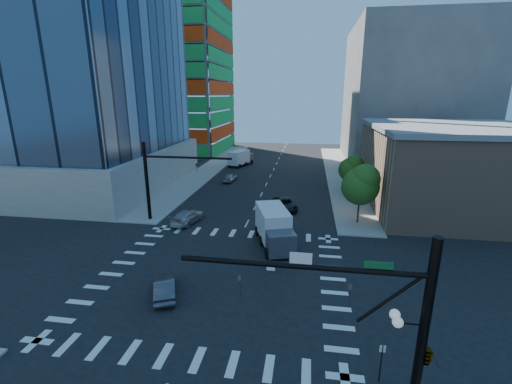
# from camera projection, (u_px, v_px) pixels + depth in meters

# --- Properties ---
(ground) EXTENTS (160.00, 160.00, 0.00)m
(ground) POSITION_uv_depth(u_px,v_px,m) (221.00, 277.00, 27.73)
(ground) COLOR black
(ground) RESTS_ON ground
(road_markings) EXTENTS (20.00, 20.00, 0.01)m
(road_markings) POSITION_uv_depth(u_px,v_px,m) (221.00, 277.00, 27.72)
(road_markings) COLOR silver
(road_markings) RESTS_ON ground
(sidewalk_ne) EXTENTS (5.00, 60.00, 0.15)m
(sidewalk_ne) POSITION_uv_depth(u_px,v_px,m) (339.00, 173.00, 63.89)
(sidewalk_ne) COLOR gray
(sidewalk_ne) RESTS_ON ground
(sidewalk_nw) EXTENTS (5.00, 60.00, 0.15)m
(sidewalk_nw) POSITION_uv_depth(u_px,v_px,m) (210.00, 169.00, 67.55)
(sidewalk_nw) COLOR gray
(sidewalk_nw) RESTS_ON ground
(construction_building) EXTENTS (25.16, 34.50, 70.60)m
(construction_building) POSITION_uv_depth(u_px,v_px,m) (172.00, 51.00, 83.84)
(construction_building) COLOR slate
(construction_building) RESTS_ON ground
(commercial_building) EXTENTS (20.50, 22.50, 10.60)m
(commercial_building) POSITION_uv_depth(u_px,v_px,m) (454.00, 167.00, 43.51)
(commercial_building) COLOR #A57B60
(commercial_building) RESTS_ON ground
(bg_building_ne) EXTENTS (24.00, 30.00, 28.00)m
(bg_building_ne) POSITION_uv_depth(u_px,v_px,m) (408.00, 96.00, 72.20)
(bg_building_ne) COLOR #635D59
(bg_building_ne) RESTS_ON ground
(signal_mast_se) EXTENTS (10.51, 2.48, 9.00)m
(signal_mast_se) POSITION_uv_depth(u_px,v_px,m) (400.00, 330.00, 13.87)
(signal_mast_se) COLOR black
(signal_mast_se) RESTS_ON sidewalk_se
(signal_mast_nw) EXTENTS (10.20, 0.40, 9.00)m
(signal_mast_nw) POSITION_uv_depth(u_px,v_px,m) (159.00, 175.00, 38.61)
(signal_mast_nw) COLOR black
(signal_mast_nw) RESTS_ON sidewalk_nw
(tree_south) EXTENTS (4.16, 4.16, 6.82)m
(tree_south) POSITION_uv_depth(u_px,v_px,m) (362.00, 184.00, 37.80)
(tree_south) COLOR #382316
(tree_south) RESTS_ON sidewalk_ne
(tree_north) EXTENTS (3.54, 3.52, 5.78)m
(tree_north) POSITION_uv_depth(u_px,v_px,m) (352.00, 168.00, 49.35)
(tree_north) COLOR #382316
(tree_north) RESTS_ON sidewalk_ne
(no_parking_sign) EXTENTS (0.30, 0.06, 2.20)m
(no_parking_sign) POSITION_uv_depth(u_px,v_px,m) (381.00, 359.00, 17.22)
(no_parking_sign) COLOR black
(no_parking_sign) RESTS_ON ground
(car_nb_far) EXTENTS (3.90, 5.63, 1.43)m
(car_nb_far) POSITION_uv_depth(u_px,v_px,m) (285.00, 204.00, 43.78)
(car_nb_far) COLOR black
(car_nb_far) RESTS_ON ground
(car_sb_near) EXTENTS (3.13, 5.42, 1.48)m
(car_sb_near) POSITION_uv_depth(u_px,v_px,m) (188.00, 216.00, 39.24)
(car_sb_near) COLOR #B7B7B7
(car_sb_near) RESTS_ON ground
(car_sb_mid) EXTENTS (1.93, 4.25, 1.41)m
(car_sb_mid) POSITION_uv_depth(u_px,v_px,m) (230.00, 177.00, 57.94)
(car_sb_mid) COLOR #93959A
(car_sb_mid) RESTS_ON ground
(car_sb_cross) EXTENTS (2.99, 4.46, 1.39)m
(car_sb_cross) POSITION_uv_depth(u_px,v_px,m) (165.00, 287.00, 24.99)
(car_sb_cross) COLOR #424247
(car_sb_cross) RESTS_ON ground
(box_truck_near) EXTENTS (4.74, 7.18, 3.48)m
(box_truck_near) POSITION_uv_depth(u_px,v_px,m) (275.00, 231.00, 33.01)
(box_truck_near) COLOR black
(box_truck_near) RESTS_ON ground
(box_truck_far) EXTENTS (4.59, 6.68, 3.23)m
(box_truck_far) POSITION_uv_depth(u_px,v_px,m) (241.00, 159.00, 70.66)
(box_truck_far) COLOR black
(box_truck_far) RESTS_ON ground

